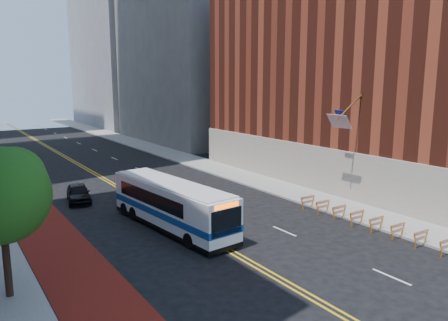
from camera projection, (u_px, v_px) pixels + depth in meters
name	position (u px, v px, depth m)	size (l,w,h in m)	color
ground	(291.00, 286.00, 20.64)	(160.00, 160.00, 0.00)	black
sidewalk_right	(196.00, 162.00, 51.76)	(4.00, 140.00, 0.15)	gray
bus_lane_paint	(10.00, 184.00, 40.89)	(3.60, 140.00, 0.01)	#64160E
center_line_inner	(94.00, 174.00, 45.18)	(0.14, 140.00, 0.01)	gold
center_line_outer	(98.00, 174.00, 45.38)	(0.14, 140.00, 0.01)	gold
lane_dashes	(114.00, 158.00, 54.45)	(0.14, 98.20, 0.01)	silver
brick_building	(385.00, 65.00, 40.40)	(18.73, 36.00, 22.00)	#5F2215
midrise_right_near	(199.00, 14.00, 68.91)	(18.00, 26.00, 40.00)	slate
construction_barriers	(366.00, 219.00, 28.53)	(1.42, 10.91, 1.00)	orange
street_tree	(2.00, 191.00, 18.63)	(4.20, 4.20, 6.70)	black
transit_bus	(171.00, 204.00, 28.51)	(3.59, 11.50, 3.11)	white
car_a	(78.00, 193.00, 34.93)	(1.70, 4.22, 1.44)	black
car_b	(18.00, 176.00, 41.48)	(1.37, 3.92, 1.29)	black
car_c	(0.00, 159.00, 50.40)	(1.95, 4.79, 1.39)	black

